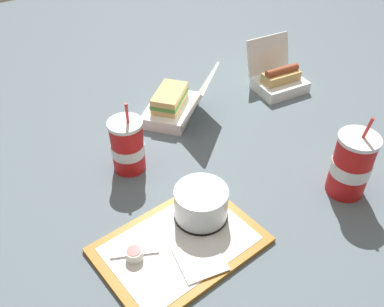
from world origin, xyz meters
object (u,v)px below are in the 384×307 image
at_px(cake_container, 201,204).
at_px(clamshell_hotdog_center, 279,79).
at_px(soda_cup_corner, 128,146).
at_px(soda_cup_back, 351,165).
at_px(ketchup_cup, 134,254).
at_px(clamshell_sandwich_right, 173,104).
at_px(plastic_fork, 135,253).
at_px(food_tray, 180,245).

distance_m(cake_container, clamshell_hotdog_center, 0.68).
xyz_separation_m(soda_cup_corner, soda_cup_back, (0.44, -0.39, 0.01)).
distance_m(cake_container, ketchup_cup, 0.20).
bearing_deg(clamshell_sandwich_right, cake_container, -111.95).
xyz_separation_m(plastic_fork, soda_cup_back, (0.57, -0.10, 0.07)).
relative_size(cake_container, clamshell_sandwich_right, 0.46).
height_order(food_tray, plastic_fork, plastic_fork).
xyz_separation_m(food_tray, ketchup_cup, (-0.11, 0.02, 0.02)).
xyz_separation_m(clamshell_hotdog_center, soda_cup_corner, (-0.64, -0.10, 0.04)).
xyz_separation_m(plastic_fork, clamshell_sandwich_right, (0.36, 0.45, 0.03)).
bearing_deg(clamshell_hotdog_center, plastic_fork, -153.01).
height_order(cake_container, soda_cup_corner, soda_cup_corner).
relative_size(cake_container, soda_cup_corner, 0.62).
bearing_deg(food_tray, plastic_fork, 164.55).
height_order(ketchup_cup, soda_cup_corner, soda_cup_corner).
relative_size(cake_container, soda_cup_back, 0.56).
height_order(plastic_fork, clamshell_hotdog_center, clamshell_hotdog_center).
bearing_deg(soda_cup_corner, soda_cup_back, -41.33).
bearing_deg(plastic_fork, soda_cup_back, 13.09).
xyz_separation_m(clamshell_hotdog_center, clamshell_sandwich_right, (-0.40, 0.05, 0.00)).
bearing_deg(soda_cup_corner, clamshell_hotdog_center, 8.96).
relative_size(cake_container, ketchup_cup, 3.37).
bearing_deg(clamshell_hotdog_center, soda_cup_back, -111.50).
bearing_deg(clamshell_hotdog_center, ketchup_cup, -152.66).
bearing_deg(plastic_fork, clamshell_sandwich_right, 73.86).
relative_size(clamshell_hotdog_center, soda_cup_corner, 0.86).
distance_m(food_tray, ketchup_cup, 0.11).
bearing_deg(clamshell_sandwich_right, soda_cup_back, -69.10).
height_order(plastic_fork, clamshell_sandwich_right, clamshell_sandwich_right).
xyz_separation_m(cake_container, soda_cup_corner, (-0.06, 0.27, 0.02)).
distance_m(food_tray, soda_cup_back, 0.48).
height_order(ketchup_cup, clamshell_sandwich_right, clamshell_sandwich_right).
relative_size(food_tray, clamshell_sandwich_right, 1.37).
bearing_deg(plastic_fork, clamshell_hotdog_center, 50.12).
bearing_deg(ketchup_cup, food_tray, -11.05).
bearing_deg(clamshell_hotdog_center, food_tray, -147.72).
relative_size(ketchup_cup, soda_cup_back, 0.17).
bearing_deg(ketchup_cup, cake_container, 7.63).
bearing_deg(food_tray, cake_container, 27.94).
distance_m(food_tray, clamshell_sandwich_right, 0.54).
bearing_deg(soda_cup_corner, clamshell_sandwich_right, 33.41).
bearing_deg(plastic_fork, ketchup_cup, -91.85).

